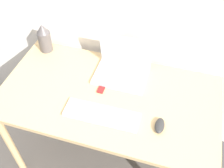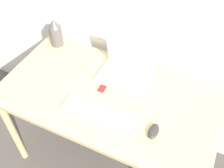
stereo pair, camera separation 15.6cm
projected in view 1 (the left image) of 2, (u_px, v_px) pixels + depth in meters
desk at (108, 104)px, 1.70m from camera, size 1.37×0.74×0.77m
laptop at (123, 67)px, 1.73m from camera, size 0.34×0.25×0.27m
keyboard at (102, 115)px, 1.52m from camera, size 0.45×0.14×0.02m
mouse at (160, 126)px, 1.46m from camera, size 0.05×0.11×0.03m
vase at (44, 38)px, 1.86m from camera, size 0.09×0.09×0.22m
mp3_player at (101, 90)px, 1.66m from camera, size 0.04×0.05×0.01m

